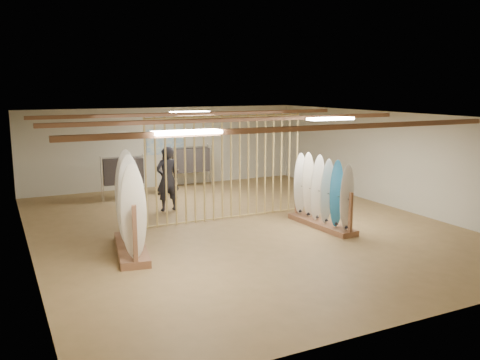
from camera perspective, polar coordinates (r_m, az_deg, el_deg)
name	(u,v)px	position (r m, az deg, el deg)	size (l,w,h in m)	color
floor	(240,226)	(13.06, 0.00, -5.18)	(12.00, 12.00, 0.00)	olive
ceiling	(240,116)	(12.60, 0.00, 7.17)	(12.00, 12.00, 0.00)	#97958F
wall_back	(166,147)	(18.28, -8.35, 3.68)	(12.00, 12.00, 0.00)	beige
wall_front	(420,233)	(7.96, 19.55, -5.62)	(12.00, 12.00, 0.00)	beige
wall_left	(25,190)	(11.50, -22.97, -1.01)	(12.00, 12.00, 0.00)	beige
wall_right	(392,160)	(15.60, 16.73, 2.19)	(12.00, 12.00, 0.00)	beige
ceiling_slats	(240,119)	(12.60, 0.00, 6.81)	(9.50, 6.12, 0.10)	#8E5E40
light_panels	(240,119)	(12.60, 0.00, 6.90)	(1.20, 0.35, 0.06)	white
bamboo_partition	(227,168)	(13.47, -1.50, 1.39)	(4.45, 0.05, 2.78)	tan
poster	(166,142)	(18.24, -8.35, 4.29)	(1.40, 0.03, 0.90)	#3473B8
rack_left	(130,219)	(11.09, -12.23, -4.35)	(0.96, 2.33, 2.15)	#8E5E40
rack_right	(322,203)	(13.01, 9.17, -2.56)	(0.63, 2.28, 1.81)	#8E5E40
clothing_rack_a	(123,171)	(16.25, -12.99, 0.96)	(1.32, 0.38, 1.41)	silver
clothing_rack_b	(191,160)	(18.01, -5.50, 2.24)	(1.38, 0.39, 1.48)	silver
shopper_a	(167,174)	(14.61, -8.16, 0.62)	(0.77, 0.52, 2.10)	#23232A
shopper_b	(168,169)	(16.71, -8.11, 1.25)	(0.85, 0.66, 1.76)	#322B27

